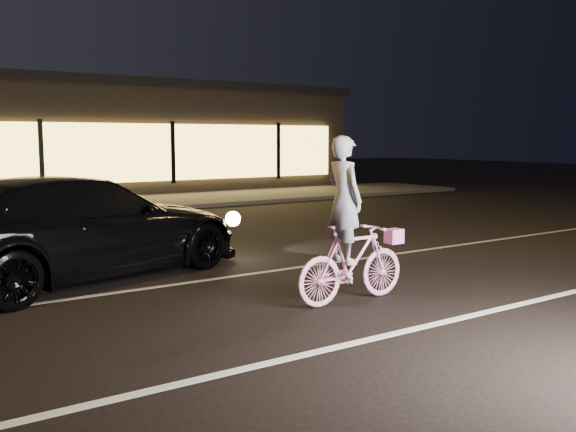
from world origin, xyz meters
TOP-DOWN VIEW (x-y plane):
  - ground at (0.00, 0.00)m, footprint 90.00×90.00m
  - lane_stripe_near at (0.00, -1.50)m, footprint 60.00×0.12m
  - lane_stripe_far at (0.00, 2.00)m, footprint 60.00×0.10m
  - sidewalk at (0.00, 13.00)m, footprint 30.00×4.00m
  - storefront at (0.00, 18.97)m, footprint 25.40×8.42m
  - cyclist at (0.13, -0.19)m, footprint 1.69×0.58m
  - sedan at (-2.31, 3.16)m, footprint 5.75×3.62m

SIDE VIEW (x-z plane):
  - ground at x=0.00m, z-range 0.00..0.00m
  - lane_stripe_near at x=0.00m, z-range 0.00..0.01m
  - lane_stripe_far at x=0.00m, z-range 0.00..0.01m
  - sidewalk at x=0.00m, z-range 0.00..0.12m
  - cyclist at x=0.13m, z-range -0.31..1.82m
  - sedan at x=-2.31m, z-range 0.00..1.55m
  - storefront at x=0.00m, z-range 0.05..4.25m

